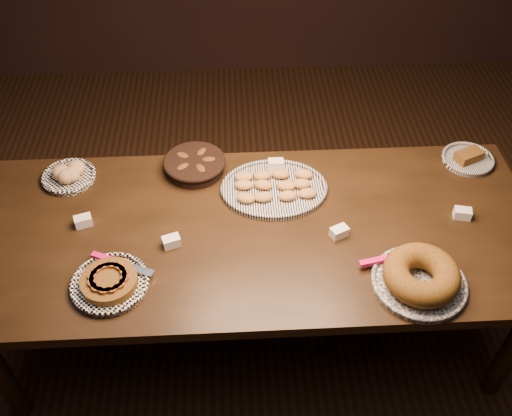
{
  "coord_description": "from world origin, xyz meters",
  "views": [
    {
      "loc": [
        -0.08,
        -1.62,
        2.49
      ],
      "look_at": [
        0.01,
        0.05,
        0.82
      ],
      "focal_mm": 40.0,
      "sensor_mm": 36.0,
      "label": 1
    }
  ],
  "objects_px": {
    "buffet_table": "(255,240)",
    "madeleine_platter": "(274,187)",
    "apple_tart_plate": "(110,282)",
    "bundt_cake_plate": "(421,277)"
  },
  "relations": [
    {
      "from": "buffet_table",
      "to": "madeleine_platter",
      "type": "xyz_separation_m",
      "value": [
        0.09,
        0.23,
        0.09
      ]
    },
    {
      "from": "apple_tart_plate",
      "to": "madeleine_platter",
      "type": "relative_size",
      "value": 0.67
    },
    {
      "from": "buffet_table",
      "to": "bundt_cake_plate",
      "type": "xyz_separation_m",
      "value": [
        0.6,
        -0.33,
        0.12
      ]
    },
    {
      "from": "buffet_table",
      "to": "apple_tart_plate",
      "type": "bearing_deg",
      "value": -154.59
    },
    {
      "from": "buffet_table",
      "to": "apple_tart_plate",
      "type": "xyz_separation_m",
      "value": [
        -0.57,
        -0.27,
        0.1
      ]
    },
    {
      "from": "buffet_table",
      "to": "bundt_cake_plate",
      "type": "relative_size",
      "value": 5.91
    },
    {
      "from": "buffet_table",
      "to": "bundt_cake_plate",
      "type": "height_order",
      "value": "bundt_cake_plate"
    },
    {
      "from": "apple_tart_plate",
      "to": "bundt_cake_plate",
      "type": "xyz_separation_m",
      "value": [
        1.17,
        -0.06,
        0.03
      ]
    },
    {
      "from": "buffet_table",
      "to": "apple_tart_plate",
      "type": "height_order",
      "value": "apple_tart_plate"
    },
    {
      "from": "apple_tart_plate",
      "to": "madeleine_platter",
      "type": "distance_m",
      "value": 0.83
    }
  ]
}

